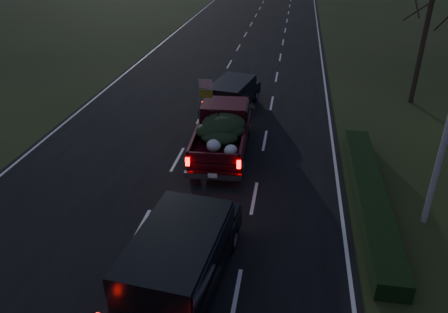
% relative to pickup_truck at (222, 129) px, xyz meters
% --- Properties ---
extents(ground, '(120.00, 120.00, 0.00)m').
position_rel_pickup_truck_xyz_m(ground, '(-1.80, -6.04, -1.12)').
color(ground, black).
rests_on(ground, ground).
extents(road_asphalt, '(14.00, 120.00, 0.02)m').
position_rel_pickup_truck_xyz_m(road_asphalt, '(-1.80, -6.04, -1.11)').
color(road_asphalt, black).
rests_on(road_asphalt, ground).
extents(hedge_row, '(1.00, 10.00, 0.60)m').
position_rel_pickup_truck_xyz_m(hedge_row, '(6.00, -3.04, -0.82)').
color(hedge_row, black).
rests_on(hedge_row, ground).
extents(bare_tree_far, '(3.60, 3.60, 7.00)m').
position_rel_pickup_truck_xyz_m(bare_tree_far, '(9.70, 7.96, 4.11)').
color(bare_tree_far, black).
rests_on(bare_tree_far, ground).
extents(pickup_truck, '(2.45, 5.78, 2.98)m').
position_rel_pickup_truck_xyz_m(pickup_truck, '(0.00, 0.00, 0.00)').
color(pickup_truck, '#3D080F').
rests_on(pickup_truck, ground).
extents(lead_suv, '(2.71, 4.78, 1.29)m').
position_rel_pickup_truck_xyz_m(lead_suv, '(-0.32, 5.27, -0.14)').
color(lead_suv, black).
rests_on(lead_suv, ground).
extents(rear_suv, '(2.74, 5.53, 1.53)m').
position_rel_pickup_truck_xyz_m(rear_suv, '(0.21, -8.35, 0.04)').
color(rear_suv, black).
rests_on(rear_suv, ground).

